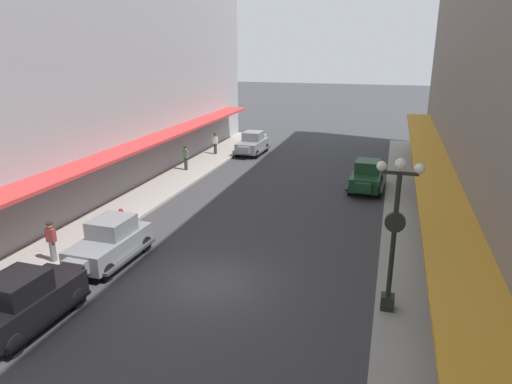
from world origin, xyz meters
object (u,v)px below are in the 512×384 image
parked_car_0 (110,241)px  pedestrian_1 (52,241)px  parked_car_1 (367,175)px  pedestrian_0 (215,143)px  fire_hydrant (121,216)px  parked_car_3 (252,143)px  pedestrian_2 (186,158)px  parked_car_2 (24,299)px  lamp_post_with_clock (394,230)px

parked_car_0 → pedestrian_1: bearing=-157.8°
parked_car_0 → parked_car_1: (9.44, 13.22, 0.00)m
pedestrian_0 → fire_hydrant: bearing=-85.5°
parked_car_3 → pedestrian_2: bearing=-112.9°
parked_car_2 → fire_hydrant: 8.47m
parked_car_3 → pedestrian_0: size_ratio=2.57×
parked_car_0 → pedestrian_2: parked_car_0 is taller
lamp_post_with_clock → pedestrian_2: bearing=133.7°
pedestrian_0 → pedestrian_2: bearing=-91.5°
parked_car_0 → lamp_post_with_clock: (11.03, -0.73, 2.04)m
pedestrian_0 → pedestrian_2: same height
lamp_post_with_clock → parked_car_0: bearing=176.2°
fire_hydrant → pedestrian_2: 10.64m
parked_car_3 → fire_hydrant: (-1.47, -17.31, -0.38)m
fire_hydrant → pedestrian_2: bearing=97.5°
parked_car_3 → fire_hydrant: parked_car_3 is taller
parked_car_0 → fire_hydrant: 3.95m
pedestrian_1 → parked_car_1: bearing=50.6°
parked_car_0 → fire_hydrant: (-1.72, 3.53, -0.38)m
lamp_post_with_clock → fire_hydrant: (-12.75, 4.26, -2.42)m
fire_hydrant → pedestrian_2: (-1.40, 10.54, 0.45)m
parked_car_2 → parked_car_3: 25.59m
parked_car_2 → pedestrian_2: 19.08m
pedestrian_2 → pedestrian_0: bearing=88.5°
parked_car_1 → parked_car_2: same height
pedestrian_0 → pedestrian_1: size_ratio=1.00×
parked_car_2 → pedestrian_0: 24.38m
pedestrian_0 → pedestrian_1: bearing=-87.6°
pedestrian_2 → fire_hydrant: bearing=-82.5°
fire_hydrant → pedestrian_0: (-1.25, 15.91, 0.45)m
parked_car_2 → pedestrian_0: bearing=97.1°
parked_car_0 → parked_car_2: 4.74m
parked_car_1 → pedestrian_0: size_ratio=2.57×
fire_hydrant → pedestrian_1: (-0.40, -4.40, 0.45)m
parked_car_1 → pedestrian_0: (-12.42, 6.22, 0.07)m
parked_car_3 → pedestrian_1: parked_car_3 is taller
lamp_post_with_clock → pedestrian_1: (-13.15, -0.14, -1.97)m
pedestrian_2 → lamp_post_with_clock: bearing=-46.3°
parked_car_3 → pedestrian_1: (-1.87, -21.71, 0.07)m
parked_car_0 → lamp_post_with_clock: 11.24m
pedestrian_2 → parked_car_3: bearing=67.1°
lamp_post_with_clock → fire_hydrant: 13.66m
lamp_post_with_clock → pedestrian_1: bearing=-179.4°
parked_car_3 → parked_car_0: bearing=-89.3°
lamp_post_with_clock → pedestrian_2: 20.57m
pedestrian_1 → fire_hydrant: bearing=84.8°
pedestrian_1 → parked_car_2: bearing=-61.0°
lamp_post_with_clock → fire_hydrant: bearing=161.5°
parked_car_2 → fire_hydrant: parked_car_2 is taller
parked_car_0 → pedestrian_2: 14.42m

